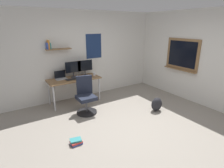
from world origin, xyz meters
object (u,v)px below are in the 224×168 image
object	(u,v)px
office_chair	(86,97)
monitor_secondary	(85,67)
desk	(74,81)
coffee_mug	(94,74)
backpack	(157,104)
keyboard	(73,79)
computer_mouse	(82,77)
book_stack_on_floor	(76,142)
laptop	(61,77)
monitor_primary	(73,68)

from	to	relation	value
office_chair	monitor_secondary	world-z (taller)	monitor_secondary
desk	coffee_mug	distance (m)	0.64
desk	office_chair	distance (m)	0.80
backpack	monitor_secondary	bearing A→B (deg)	123.49
office_chair	keyboard	size ratio (longest dim) A/B	2.57
computer_mouse	backpack	distance (m)	2.21
book_stack_on_floor	coffee_mug	bearing A→B (deg)	53.49
office_chair	coffee_mug	bearing A→B (deg)	49.09
laptop	backpack	size ratio (longest dim) A/B	0.85
office_chair	coffee_mug	distance (m)	1.04
computer_mouse	book_stack_on_floor	world-z (taller)	computer_mouse
laptop	keyboard	xyz separation A→B (m)	(0.26, -0.23, -0.04)
coffee_mug	laptop	bearing A→B (deg)	169.41
monitor_primary	coffee_mug	xyz separation A→B (m)	(0.60, -0.13, -0.22)
office_chair	computer_mouse	distance (m)	0.79
desk	laptop	size ratio (longest dim) A/B	4.73
office_chair	coffee_mug	xyz separation A→B (m)	(0.64, 0.73, 0.37)
office_chair	monitor_secondary	distance (m)	1.12
backpack	book_stack_on_floor	size ratio (longest dim) A/B	1.55
coffee_mug	office_chair	bearing A→B (deg)	-130.91
office_chair	monitor_secondary	bearing A→B (deg)	64.87
computer_mouse	coffee_mug	size ratio (longest dim) A/B	1.13
office_chair	monitor_secondary	xyz separation A→B (m)	(0.41, 0.87, 0.59)
backpack	book_stack_on_floor	xyz separation A→B (m)	(-2.35, -0.19, -0.13)
backpack	computer_mouse	bearing A→B (deg)	130.58
desk	keyboard	bearing A→B (deg)	-132.73
backpack	book_stack_on_floor	distance (m)	2.36
monitor_primary	computer_mouse	distance (m)	0.35
coffee_mug	keyboard	bearing A→B (deg)	-175.95
monitor_secondary	backpack	size ratio (longest dim) A/B	1.27
monitor_primary	monitor_secondary	size ratio (longest dim) A/B	1.00
monitor_secondary	keyboard	xyz separation A→B (m)	(-0.48, -0.18, -0.26)
desk	book_stack_on_floor	bearing A→B (deg)	-111.57
keyboard	computer_mouse	bearing A→B (deg)	0.00
backpack	monitor_primary	bearing A→B (deg)	130.84
keyboard	coffee_mug	bearing A→B (deg)	4.05
desk	office_chair	size ratio (longest dim) A/B	1.54
monitor_secondary	book_stack_on_floor	xyz separation A→B (m)	(-1.15, -2.00, -0.95)
desk	monitor_secondary	xyz separation A→B (m)	(0.40, 0.10, 0.34)
monitor_primary	computer_mouse	size ratio (longest dim) A/B	4.46
computer_mouse	office_chair	bearing A→B (deg)	-107.04
computer_mouse	backpack	world-z (taller)	computer_mouse
office_chair	backpack	size ratio (longest dim) A/B	2.61
computer_mouse	backpack	bearing A→B (deg)	-49.42
monitor_secondary	keyboard	distance (m)	0.57
laptop	monitor_secondary	size ratio (longest dim) A/B	0.67
monitor_primary	monitor_secondary	world-z (taller)	same
monitor_secondary	computer_mouse	bearing A→B (deg)	-137.20
monitor_secondary	backpack	bearing A→B (deg)	-56.51
monitor_primary	coffee_mug	bearing A→B (deg)	-12.46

